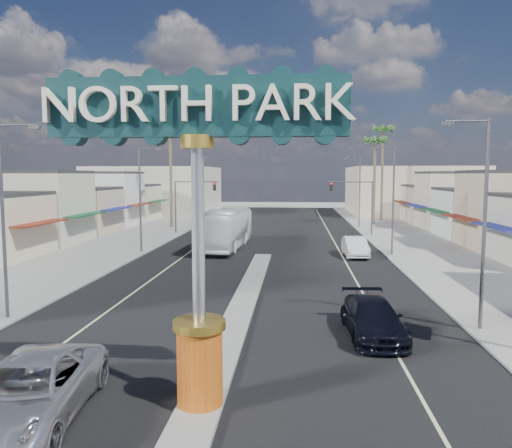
% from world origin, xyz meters
% --- Properties ---
extents(ground, '(160.00, 160.00, 0.00)m').
position_xyz_m(ground, '(0.00, 30.00, 0.00)').
color(ground, gray).
rests_on(ground, ground).
extents(road, '(20.00, 120.00, 0.01)m').
position_xyz_m(road, '(0.00, 30.00, 0.01)').
color(road, black).
rests_on(road, ground).
extents(median_island, '(1.30, 30.00, 0.16)m').
position_xyz_m(median_island, '(0.00, 14.00, 0.08)').
color(median_island, gray).
rests_on(median_island, ground).
extents(sidewalk_left, '(8.00, 120.00, 0.12)m').
position_xyz_m(sidewalk_left, '(-14.00, 30.00, 0.06)').
color(sidewalk_left, gray).
rests_on(sidewalk_left, ground).
extents(sidewalk_right, '(8.00, 120.00, 0.12)m').
position_xyz_m(sidewalk_right, '(14.00, 30.00, 0.06)').
color(sidewalk_right, gray).
rests_on(sidewalk_right, ground).
extents(storefront_row_left, '(12.00, 42.00, 6.00)m').
position_xyz_m(storefront_row_left, '(-24.00, 43.00, 3.00)').
color(storefront_row_left, beige).
rests_on(storefront_row_left, ground).
extents(storefront_row_right, '(12.00, 42.00, 6.00)m').
position_xyz_m(storefront_row_right, '(24.00, 43.00, 3.00)').
color(storefront_row_right, '#B7B29E').
rests_on(storefront_row_right, ground).
extents(backdrop_far_left, '(20.00, 20.00, 8.00)m').
position_xyz_m(backdrop_far_left, '(-22.00, 75.00, 4.00)').
color(backdrop_far_left, '#B7B29E').
rests_on(backdrop_far_left, ground).
extents(backdrop_far_right, '(20.00, 20.00, 8.00)m').
position_xyz_m(backdrop_far_right, '(22.00, 75.00, 4.00)').
color(backdrop_far_right, beige).
rests_on(backdrop_far_right, ground).
extents(gateway_sign, '(8.20, 1.50, 9.15)m').
position_xyz_m(gateway_sign, '(0.00, 1.98, 5.93)').
color(gateway_sign, '#C9460F').
rests_on(gateway_sign, median_island).
extents(traffic_signal_left, '(5.09, 0.45, 6.00)m').
position_xyz_m(traffic_signal_left, '(-9.18, 43.99, 4.27)').
color(traffic_signal_left, '#47474C').
rests_on(traffic_signal_left, ground).
extents(traffic_signal_right, '(5.09, 0.45, 6.00)m').
position_xyz_m(traffic_signal_right, '(9.18, 43.99, 4.27)').
color(traffic_signal_right, '#47474C').
rests_on(traffic_signal_right, ground).
extents(streetlight_l_near, '(2.03, 0.22, 9.00)m').
position_xyz_m(streetlight_l_near, '(-10.43, 10.00, 5.07)').
color(streetlight_l_near, '#47474C').
rests_on(streetlight_l_near, ground).
extents(streetlight_l_mid, '(2.03, 0.22, 9.00)m').
position_xyz_m(streetlight_l_mid, '(-10.43, 30.00, 5.07)').
color(streetlight_l_mid, '#47474C').
rests_on(streetlight_l_mid, ground).
extents(streetlight_l_far, '(2.03, 0.22, 9.00)m').
position_xyz_m(streetlight_l_far, '(-10.43, 52.00, 5.07)').
color(streetlight_l_far, '#47474C').
rests_on(streetlight_l_far, ground).
extents(streetlight_r_near, '(2.03, 0.22, 9.00)m').
position_xyz_m(streetlight_r_near, '(10.43, 10.00, 5.07)').
color(streetlight_r_near, '#47474C').
rests_on(streetlight_r_near, ground).
extents(streetlight_r_mid, '(2.03, 0.22, 9.00)m').
position_xyz_m(streetlight_r_mid, '(10.43, 30.00, 5.07)').
color(streetlight_r_mid, '#47474C').
rests_on(streetlight_r_mid, ground).
extents(streetlight_r_far, '(2.03, 0.22, 9.00)m').
position_xyz_m(streetlight_r_far, '(10.43, 52.00, 5.07)').
color(streetlight_r_far, '#47474C').
rests_on(streetlight_r_far, ground).
extents(palm_left_far, '(2.60, 2.60, 13.10)m').
position_xyz_m(palm_left_far, '(-13.00, 50.00, 11.50)').
color(palm_left_far, brown).
rests_on(palm_left_far, ground).
extents(palm_right_mid, '(2.60, 2.60, 12.10)m').
position_xyz_m(palm_right_mid, '(13.00, 56.00, 10.60)').
color(palm_right_mid, brown).
rests_on(palm_right_mid, ground).
extents(palm_right_far, '(2.60, 2.60, 14.10)m').
position_xyz_m(palm_right_far, '(15.00, 62.00, 12.39)').
color(palm_right_far, brown).
rests_on(palm_right_far, ground).
extents(suv_left, '(3.48, 6.50, 1.74)m').
position_xyz_m(suv_left, '(-4.47, 0.83, 0.87)').
color(suv_left, silver).
rests_on(suv_left, ground).
extents(suv_right, '(2.45, 5.42, 1.54)m').
position_xyz_m(suv_right, '(5.90, 8.93, 0.77)').
color(suv_right, black).
rests_on(suv_right, ground).
extents(car_parked_right, '(1.87, 4.98, 1.62)m').
position_xyz_m(car_parked_right, '(7.53, 29.41, 0.81)').
color(car_parked_right, silver).
rests_on(car_parked_right, ground).
extents(city_bus, '(3.63, 12.90, 3.56)m').
position_xyz_m(city_bus, '(-3.73, 33.42, 1.78)').
color(city_bus, white).
rests_on(city_bus, ground).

